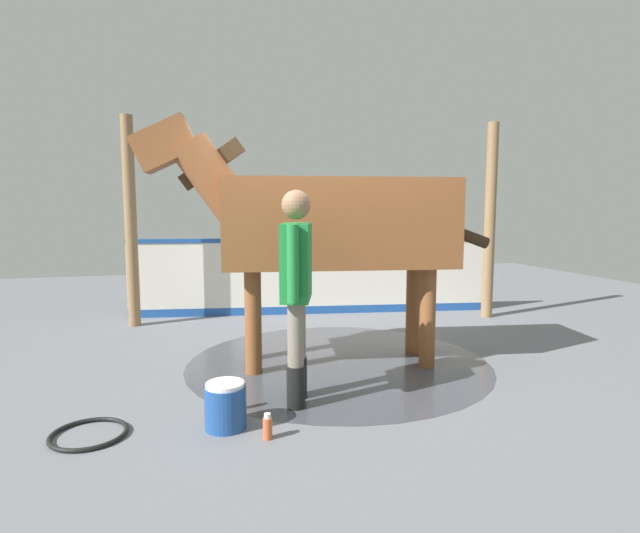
# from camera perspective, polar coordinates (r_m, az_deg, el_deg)

# --- Properties ---
(ground_plane) EXTENTS (16.00, 16.00, 0.02)m
(ground_plane) POSITION_cam_1_polar(r_m,az_deg,el_deg) (5.29, 0.22, -11.10)
(ground_plane) COLOR slate
(wet_patch) EXTENTS (3.13, 3.13, 0.00)m
(wet_patch) POSITION_cam_1_polar(r_m,az_deg,el_deg) (5.35, 2.07, -10.78)
(wet_patch) COLOR #42444C
(wet_patch) RESTS_ON ground
(barrier_wall) EXTENTS (0.86, 5.44, 1.16)m
(barrier_wall) POSITION_cam_1_polar(r_m,az_deg,el_deg) (7.65, -0.70, -1.40)
(barrier_wall) COLOR silver
(barrier_wall) RESTS_ON ground
(roof_post_near) EXTENTS (0.16, 0.16, 2.82)m
(roof_post_near) POSITION_cam_1_polar(r_m,az_deg,el_deg) (7.24, -20.65, 4.68)
(roof_post_near) COLOR olive
(roof_post_near) RESTS_ON ground
(roof_post_far) EXTENTS (0.16, 0.16, 2.82)m
(roof_post_far) POSITION_cam_1_polar(r_m,az_deg,el_deg) (7.76, 18.68, 4.85)
(roof_post_far) COLOR olive
(roof_post_far) RESTS_ON ground
(horse) EXTENTS (1.19, 3.60, 2.49)m
(horse) POSITION_cam_1_polar(r_m,az_deg,el_deg) (5.09, 0.85, 4.96)
(horse) COLOR brown
(horse) RESTS_ON ground
(handler) EXTENTS (0.67, 0.36, 1.74)m
(handler) POSITION_cam_1_polar(r_m,az_deg,el_deg) (4.06, -2.68, -1.65)
(handler) COLOR black
(handler) RESTS_ON ground
(wash_bucket) EXTENTS (0.30, 0.30, 0.34)m
(wash_bucket) POSITION_cam_1_polar(r_m,az_deg,el_deg) (3.86, -10.66, -15.22)
(wash_bucket) COLOR #1E478C
(wash_bucket) RESTS_ON ground
(bottle_shampoo) EXTENTS (0.06, 0.06, 0.19)m
(bottle_shampoo) POSITION_cam_1_polar(r_m,az_deg,el_deg) (4.20, -9.14, -14.62)
(bottle_shampoo) COLOR #D8CC4C
(bottle_shampoo) RESTS_ON ground
(bottle_spray) EXTENTS (0.07, 0.07, 0.18)m
(bottle_spray) POSITION_cam_1_polar(r_m,az_deg,el_deg) (3.69, -5.96, -17.65)
(bottle_spray) COLOR #CC5933
(bottle_spray) RESTS_ON ground
(hose_coil) EXTENTS (0.53, 0.53, 0.03)m
(hose_coil) POSITION_cam_1_polar(r_m,az_deg,el_deg) (4.07, -24.72, -16.84)
(hose_coil) COLOR black
(hose_coil) RESTS_ON ground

